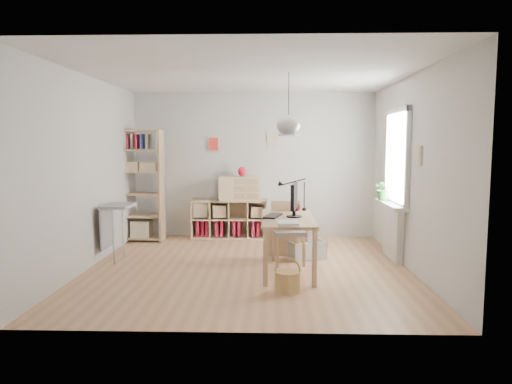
{
  "coord_description": "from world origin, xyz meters",
  "views": [
    {
      "loc": [
        0.29,
        -6.33,
        1.75
      ],
      "look_at": [
        0.1,
        0.3,
        1.05
      ],
      "focal_mm": 32.0,
      "sensor_mm": 36.0,
      "label": 1
    }
  ],
  "objects_px": {
    "tall_bookshelf": "(140,181)",
    "monitor": "(294,198)",
    "cube_shelf": "(228,222)",
    "drawer_chest": "(240,188)",
    "desk": "(288,224)",
    "storage_chest": "(305,246)",
    "chair": "(287,228)"
  },
  "relations": [
    {
      "from": "tall_bookshelf",
      "to": "chair",
      "type": "bearing_deg",
      "value": -30.29
    },
    {
      "from": "desk",
      "to": "cube_shelf",
      "type": "relative_size",
      "value": 1.07
    },
    {
      "from": "desk",
      "to": "monitor",
      "type": "distance_m",
      "value": 0.36
    },
    {
      "from": "cube_shelf",
      "to": "chair",
      "type": "distance_m",
      "value": 2.09
    },
    {
      "from": "desk",
      "to": "chair",
      "type": "height_order",
      "value": "chair"
    },
    {
      "from": "tall_bookshelf",
      "to": "storage_chest",
      "type": "xyz_separation_m",
      "value": [
        2.88,
        -1.19,
        -0.9
      ]
    },
    {
      "from": "tall_bookshelf",
      "to": "storage_chest",
      "type": "bearing_deg",
      "value": -22.48
    },
    {
      "from": "tall_bookshelf",
      "to": "drawer_chest",
      "type": "height_order",
      "value": "tall_bookshelf"
    },
    {
      "from": "cube_shelf",
      "to": "tall_bookshelf",
      "type": "height_order",
      "value": "tall_bookshelf"
    },
    {
      "from": "storage_chest",
      "to": "monitor",
      "type": "height_order",
      "value": "monitor"
    },
    {
      "from": "chair",
      "to": "desk",
      "type": "bearing_deg",
      "value": -100.63
    },
    {
      "from": "cube_shelf",
      "to": "chair",
      "type": "relative_size",
      "value": 1.54
    },
    {
      "from": "chair",
      "to": "drawer_chest",
      "type": "distance_m",
      "value": 1.98
    },
    {
      "from": "chair",
      "to": "storage_chest",
      "type": "height_order",
      "value": "chair"
    },
    {
      "from": "tall_bookshelf",
      "to": "drawer_chest",
      "type": "xyz_separation_m",
      "value": [
        1.78,
        0.24,
        -0.15
      ]
    },
    {
      "from": "tall_bookshelf",
      "to": "monitor",
      "type": "bearing_deg",
      "value": -35.79
    },
    {
      "from": "monitor",
      "to": "tall_bookshelf",
      "type": "bearing_deg",
      "value": 152.87
    },
    {
      "from": "desk",
      "to": "chair",
      "type": "bearing_deg",
      "value": 88.18
    },
    {
      "from": "monitor",
      "to": "storage_chest",
      "type": "bearing_deg",
      "value": 82.56
    },
    {
      "from": "tall_bookshelf",
      "to": "monitor",
      "type": "xyz_separation_m",
      "value": [
        2.67,
        -1.93,
        -0.08
      ]
    },
    {
      "from": "cube_shelf",
      "to": "drawer_chest",
      "type": "height_order",
      "value": "drawer_chest"
    },
    {
      "from": "monitor",
      "to": "drawer_chest",
      "type": "height_order",
      "value": "monitor"
    },
    {
      "from": "tall_bookshelf",
      "to": "drawer_chest",
      "type": "relative_size",
      "value": 2.61
    },
    {
      "from": "storage_chest",
      "to": "drawer_chest",
      "type": "xyz_separation_m",
      "value": [
        -1.1,
        1.43,
        0.75
      ]
    },
    {
      "from": "monitor",
      "to": "drawer_chest",
      "type": "distance_m",
      "value": 2.34
    },
    {
      "from": "drawer_chest",
      "to": "cube_shelf",
      "type": "bearing_deg",
      "value": 164.19
    },
    {
      "from": "tall_bookshelf",
      "to": "chair",
      "type": "distance_m",
      "value": 3.06
    },
    {
      "from": "chair",
      "to": "cube_shelf",
      "type": "bearing_deg",
      "value": 111.12
    },
    {
      "from": "desk",
      "to": "drawer_chest",
      "type": "distance_m",
      "value": 2.35
    },
    {
      "from": "storage_chest",
      "to": "cube_shelf",
      "type": "bearing_deg",
      "value": 110.48
    },
    {
      "from": "cube_shelf",
      "to": "monitor",
      "type": "relative_size",
      "value": 2.64
    },
    {
      "from": "cube_shelf",
      "to": "tall_bookshelf",
      "type": "xyz_separation_m",
      "value": [
        -1.56,
        -0.28,
        0.79
      ]
    }
  ]
}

